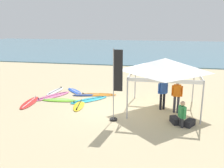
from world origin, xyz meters
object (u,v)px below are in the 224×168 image
object	(u,v)px
surfboard_white	(55,91)
person_orange	(177,94)
surfboard_navy	(87,95)
surfboard_blue	(75,91)
surfboard_cyan	(89,100)
surfboard_yellow	(79,105)
surfboard_lime	(60,100)
canopy_tent	(165,65)
banner_flag	(116,88)
surfboard_red	(30,102)
person_blue	(163,91)
surfboard_pink	(53,96)
gear_bag_near_tent	(189,123)
gear_bag_by_pole	(175,120)
person_green	(182,113)
surfboard_orange	(98,94)

from	to	relation	value
surfboard_white	person_orange	xyz separation A→B (m)	(7.72, -2.41, 0.95)
surfboard_navy	surfboard_blue	bearing A→B (deg)	147.91
surfboard_cyan	surfboard_navy	distance (m)	1.06
surfboard_cyan	surfboard_navy	world-z (taller)	same
surfboard_yellow	person_orange	world-z (taller)	person_orange
person_orange	surfboard_lime	bearing A→B (deg)	174.34
surfboard_white	surfboard_blue	xyz separation A→B (m)	(1.28, 0.25, 0.00)
canopy_tent	banner_flag	bearing A→B (deg)	-137.53
canopy_tent	surfboard_red	size ratio (longest dim) A/B	1.50
surfboard_navy	person_blue	size ratio (longest dim) A/B	1.09
surfboard_white	surfboard_yellow	distance (m)	3.43
surfboard_pink	surfboard_yellow	bearing A→B (deg)	-30.81
banner_flag	gear_bag_near_tent	world-z (taller)	banner_flag
gear_bag_by_pole	gear_bag_near_tent	bearing A→B (deg)	-17.61
surfboard_pink	person_orange	xyz separation A→B (m)	(7.41, -1.34, 0.95)
surfboard_cyan	surfboard_pink	bearing A→B (deg)	172.95
surfboard_cyan	surfboard_yellow	bearing A→B (deg)	-105.56
surfboard_red	person_blue	bearing A→B (deg)	3.68
person_orange	person_green	xyz separation A→B (m)	(0.15, -1.77, -0.33)
canopy_tent	gear_bag_by_pole	distance (m)	2.91
gear_bag_near_tent	canopy_tent	bearing A→B (deg)	120.97
surfboard_yellow	surfboard_navy	xyz separation A→B (m)	(-0.16, 1.96, 0.00)
surfboard_yellow	person_green	size ratio (longest dim) A/B	1.76
canopy_tent	person_green	size ratio (longest dim) A/B	2.91
surfboard_white	banner_flag	world-z (taller)	banner_flag
surfboard_lime	surfboard_cyan	xyz separation A→B (m)	(1.69, 0.38, -0.00)
surfboard_cyan	gear_bag_by_pole	size ratio (longest dim) A/B	3.66
surfboard_orange	surfboard_navy	xyz separation A→B (m)	(-0.66, -0.22, 0.00)
surfboard_navy	person_blue	distance (m)	5.07
surfboard_pink	gear_bag_by_pole	world-z (taller)	gear_bag_by_pole
person_blue	banner_flag	distance (m)	2.97
surfboard_lime	person_orange	bearing A→B (deg)	-5.66
canopy_tent	surfboard_cyan	world-z (taller)	canopy_tent
surfboard_white	surfboard_orange	distance (m)	2.99
person_orange	surfboard_pink	bearing A→B (deg)	169.72
person_blue	canopy_tent	bearing A→B (deg)	14.15
person_green	banner_flag	bearing A→B (deg)	177.20
person_blue	gear_bag_near_tent	bearing A→B (deg)	-58.07
surfboard_red	surfboard_pink	world-z (taller)	same
surfboard_pink	gear_bag_by_pole	distance (m)	7.81
person_orange	surfboard_cyan	bearing A→B (deg)	168.15
surfboard_orange	surfboard_cyan	world-z (taller)	same
surfboard_pink	surfboard_white	bearing A→B (deg)	106.06
surfboard_white	surfboard_orange	bearing A→B (deg)	-3.46
gear_bag_by_pole	person_green	bearing A→B (deg)	-55.68
surfboard_lime	gear_bag_near_tent	distance (m)	7.51
person_blue	gear_bag_near_tent	world-z (taller)	person_blue
surfboard_red	banner_flag	bearing A→B (deg)	-15.75
surfboard_navy	gear_bag_near_tent	world-z (taller)	gear_bag_near_tent
canopy_tent	gear_bag_near_tent	bearing A→B (deg)	-59.03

